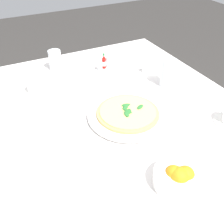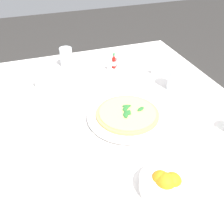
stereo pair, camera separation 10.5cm
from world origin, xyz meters
The scene contains 12 objects.
ground_plane centered at (0.00, 0.00, 0.00)m, with size 8.00×8.00×0.00m, color #33302D.
dining_table centered at (0.00, 0.00, 0.61)m, with size 1.23×1.23×0.73m.
pizza_plate centered at (0.10, -0.07, 0.74)m, with size 0.32×0.32×0.02m.
pizza centered at (0.10, -0.07, 0.76)m, with size 0.25×0.25×0.02m.
coffee_cup_near_right centered at (-0.18, 0.27, 0.76)m, with size 0.13×0.13×0.07m.
water_glass_far_right centered at (-0.03, 0.45, 0.78)m, with size 0.06×0.06×0.10m.
water_glass_near_left centered at (0.39, 0.06, 0.79)m, with size 0.07×0.07×0.13m.
citrus_bowl centered at (0.08, -0.42, 0.76)m, with size 0.15×0.15×0.07m.
hot_sauce_bottle centered at (0.20, 0.35, 0.77)m, with size 0.02×0.02×0.08m.
salt_shaker centered at (0.23, 0.36, 0.76)m, with size 0.03×0.03×0.06m.
pepper_shaker centered at (0.17, 0.34, 0.76)m, with size 0.03×0.03×0.06m.
menu_card centered at (0.40, 0.23, 0.76)m, with size 0.09×0.01×0.06m.
Camera 2 is at (-0.23, -0.83, 1.38)m, focal length 42.24 mm.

